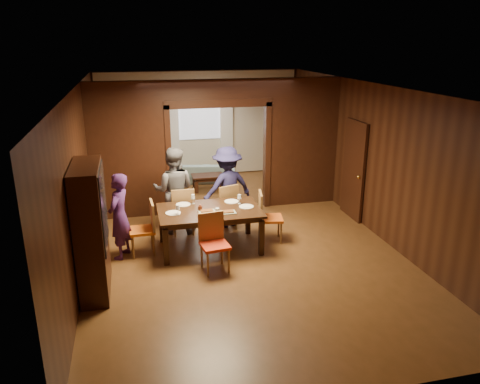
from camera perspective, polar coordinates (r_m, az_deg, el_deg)
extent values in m
plane|color=#563518|center=(9.24, -0.61, -5.44)|extent=(9.00, 9.00, 0.00)
cube|color=silver|center=(8.50, -0.67, 12.77)|extent=(5.50, 9.00, 0.02)
cube|color=black|center=(13.08, -5.00, 8.24)|extent=(5.50, 0.02, 2.90)
cube|color=black|center=(8.61, -18.81, 2.02)|extent=(0.02, 9.00, 2.90)
cube|color=black|center=(9.72, 15.44, 4.13)|extent=(0.02, 9.00, 2.90)
cube|color=black|center=(10.17, -13.31, 3.46)|extent=(1.65, 0.15, 2.40)
cube|color=black|center=(10.85, 7.49, 4.71)|extent=(1.65, 0.15, 2.40)
cube|color=black|center=(10.08, -2.70, 12.19)|extent=(5.50, 0.15, 0.50)
cube|color=beige|center=(13.06, -4.98, 8.22)|extent=(5.40, 0.04, 2.85)
imported|color=#401D56|center=(8.39, -14.50, -2.89)|extent=(0.56, 0.66, 1.54)
imported|color=#58565D|center=(9.28, -8.07, 0.18)|extent=(0.97, 0.84, 1.72)
imported|color=#1D1A43|center=(9.50, -1.56, 0.61)|extent=(1.21, 0.90, 1.67)
imported|color=#83A3AB|center=(12.72, -4.61, 2.43)|extent=(1.83, 0.97, 0.51)
imported|color=black|center=(8.61, -2.87, -1.57)|extent=(0.30, 0.30, 0.07)
cube|color=black|center=(8.62, -3.69, -4.52)|extent=(1.85, 1.15, 0.76)
cube|color=black|center=(11.98, -3.95, 1.17)|extent=(0.80, 0.50, 0.40)
cube|color=black|center=(7.31, -17.69, -4.44)|extent=(0.40, 1.20, 2.00)
cube|color=black|center=(10.22, 13.69, 2.63)|extent=(0.06, 0.90, 2.10)
cube|color=silver|center=(12.99, -4.99, 9.28)|extent=(1.20, 0.03, 1.30)
cube|color=white|center=(12.94, -8.22, 7.11)|extent=(0.35, 0.06, 2.40)
cube|color=white|center=(13.15, -1.65, 7.47)|extent=(0.35, 0.06, 2.40)
cylinder|color=white|center=(8.37, -8.16, -2.55)|extent=(0.27, 0.27, 0.01)
cylinder|color=white|center=(8.77, -6.94, -1.52)|extent=(0.27, 0.27, 0.01)
cylinder|color=white|center=(8.87, -1.04, -1.16)|extent=(0.27, 0.27, 0.01)
cylinder|color=silver|center=(8.60, 0.77, -1.79)|extent=(0.27, 0.27, 0.01)
cylinder|color=white|center=(8.16, -3.42, -2.93)|extent=(0.27, 0.27, 0.01)
cube|color=gray|center=(8.37, -4.07, -2.32)|extent=(0.30, 0.20, 0.04)
cube|color=gray|center=(8.30, -1.56, -2.45)|extent=(0.30, 0.20, 0.04)
cylinder|color=silver|center=(8.16, -2.79, -2.45)|extent=(0.07, 0.07, 0.14)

